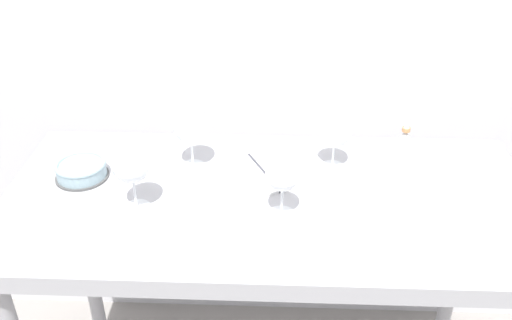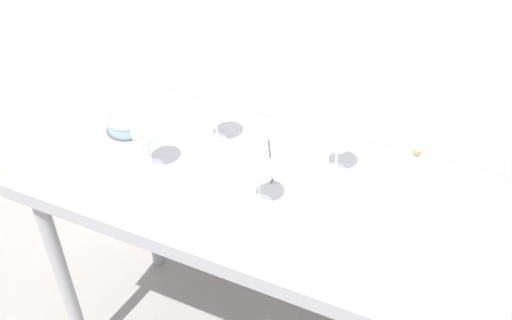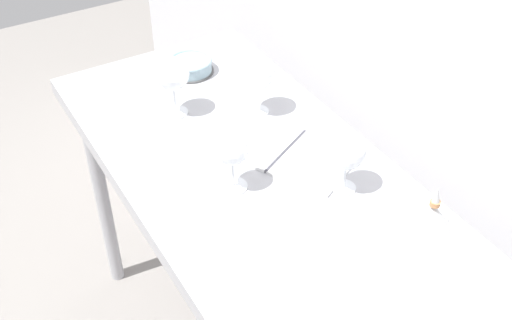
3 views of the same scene
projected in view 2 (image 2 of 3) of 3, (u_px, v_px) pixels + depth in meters
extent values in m
cube|color=#A7A7AC|center=(262.00, 187.00, 1.62)|extent=(1.40, 0.64, 0.04)
cube|color=#A7A7AC|center=(209.00, 265.00, 1.39)|extent=(1.40, 0.01, 0.05)
cylinder|color=#A7A7AC|center=(64.00, 280.00, 1.92)|extent=(0.05, 0.05, 0.86)
cylinder|color=#A7A7AC|center=(147.00, 191.00, 2.29)|extent=(0.05, 0.05, 0.86)
cylinder|color=#A7A7AC|center=(464.00, 294.00, 1.87)|extent=(0.05, 0.05, 0.86)
cylinder|color=white|center=(335.00, 169.00, 1.65)|extent=(0.06, 0.06, 0.00)
cylinder|color=white|center=(336.00, 159.00, 1.63)|extent=(0.01, 0.01, 0.07)
sphere|color=white|center=(339.00, 138.00, 1.58)|extent=(0.09, 0.09, 0.09)
cylinder|color=#5E1415|center=(338.00, 143.00, 1.59)|extent=(0.06, 0.06, 0.03)
cylinder|color=white|center=(152.00, 166.00, 1.67)|extent=(0.07, 0.07, 0.00)
cylinder|color=white|center=(150.00, 154.00, 1.64)|extent=(0.01, 0.01, 0.09)
sphere|color=white|center=(147.00, 131.00, 1.59)|extent=(0.09, 0.09, 0.09)
cylinder|color=maroon|center=(147.00, 135.00, 1.60)|extent=(0.07, 0.07, 0.02)
cylinder|color=white|center=(217.00, 140.00, 1.78)|extent=(0.07, 0.07, 0.00)
cylinder|color=white|center=(217.00, 128.00, 1.75)|extent=(0.01, 0.01, 0.09)
sphere|color=white|center=(215.00, 105.00, 1.70)|extent=(0.10, 0.10, 0.10)
cylinder|color=maroon|center=(216.00, 110.00, 1.71)|extent=(0.07, 0.07, 0.03)
cylinder|color=white|center=(260.00, 203.00, 1.53)|extent=(0.07, 0.07, 0.00)
cylinder|color=white|center=(260.00, 191.00, 1.51)|extent=(0.01, 0.01, 0.08)
sphere|color=white|center=(260.00, 169.00, 1.46)|extent=(0.08, 0.08, 0.08)
cylinder|color=maroon|center=(260.00, 174.00, 1.47)|extent=(0.06, 0.06, 0.02)
cube|color=white|center=(242.00, 161.00, 1.68)|extent=(0.25, 0.27, 0.01)
cube|color=white|center=(299.00, 160.00, 1.69)|extent=(0.25, 0.27, 0.01)
cube|color=#3F3F47|center=(270.00, 160.00, 1.68)|extent=(0.10, 0.19, 0.01)
cube|color=white|center=(388.00, 224.00, 1.47)|extent=(0.19, 0.24, 0.00)
cylinder|color=#4C4C4C|center=(128.00, 128.00, 1.83)|extent=(0.14, 0.14, 0.01)
cylinder|color=#8CA8B2|center=(128.00, 123.00, 1.81)|extent=(0.13, 0.13, 0.04)
torus|color=#8CA8B2|center=(127.00, 119.00, 1.80)|extent=(0.14, 0.14, 0.01)
cone|color=#BABABA|center=(415.00, 162.00, 1.62)|extent=(0.11, 0.11, 0.07)
cylinder|color=#C17F4C|center=(417.00, 151.00, 1.60)|extent=(0.02, 0.02, 0.01)
cone|color=#BABABA|center=(419.00, 144.00, 1.58)|extent=(0.02, 0.02, 0.04)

